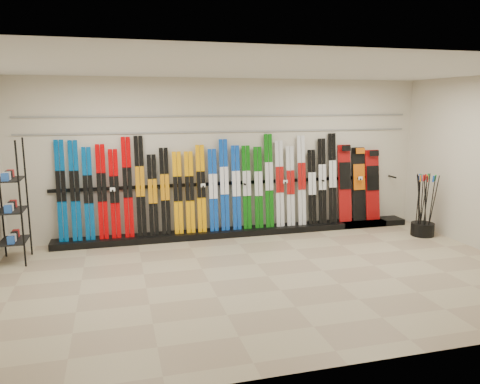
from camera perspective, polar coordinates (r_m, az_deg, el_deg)
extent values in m
plane|color=tan|center=(7.08, 3.40, -10.19)|extent=(8.00, 8.00, 0.00)
plane|color=beige|center=(9.07, -1.51, 4.23)|extent=(8.00, 0.00, 8.00)
plane|color=silver|center=(6.63, 3.69, 14.82)|extent=(8.00, 8.00, 0.00)
cube|color=black|center=(9.19, 0.23, -4.83)|extent=(8.00, 0.40, 0.12)
cube|color=#01478B|center=(8.78, -20.96, 0.10)|extent=(0.17, 0.22, 1.79)
cube|color=#01478B|center=(8.76, -19.47, 0.13)|extent=(0.17, 0.22, 1.78)
cube|color=#01478B|center=(8.75, -18.01, -0.21)|extent=(0.17, 0.21, 1.65)
cube|color=#BD0003|center=(8.73, -16.48, 0.01)|extent=(0.17, 0.21, 1.70)
cube|color=#BD0003|center=(8.73, -15.04, -0.22)|extent=(0.17, 0.20, 1.61)
cube|color=#BD0003|center=(8.73, -13.54, 0.55)|extent=(0.17, 0.23, 1.82)
cube|color=black|center=(8.74, -12.07, 0.68)|extent=(0.17, 0.23, 1.84)
cube|color=black|center=(8.76, -10.59, -0.38)|extent=(0.17, 0.19, 1.49)
cube|color=black|center=(8.78, -9.13, 0.07)|extent=(0.17, 0.20, 1.61)
cube|color=#F29F06|center=(8.81, -7.59, -0.11)|extent=(0.17, 0.19, 1.53)
cube|color=#F29F06|center=(8.84, -6.16, -0.05)|extent=(0.17, 0.19, 1.53)
cube|color=#F29F06|center=(8.87, -4.77, 0.40)|extent=(0.17, 0.21, 1.64)
cube|color=#0D42B2|center=(8.92, -3.30, 0.21)|extent=(0.17, 0.20, 1.56)
cube|color=#0D42B2|center=(8.96, -1.93, 0.85)|extent=(0.17, 0.22, 1.74)
cube|color=#0D42B2|center=(9.02, -0.47, 0.52)|extent=(0.17, 0.20, 1.62)
cube|color=#0D5D0D|center=(9.07, 0.82, 0.56)|extent=(0.17, 0.20, 1.61)
cube|color=#0D5D0D|center=(9.14, 2.25, 0.54)|extent=(0.17, 0.20, 1.59)
cube|color=#0D5D0D|center=(9.20, 3.55, 1.37)|extent=(0.17, 0.23, 1.83)
cube|color=silver|center=(9.28, 4.85, 1.00)|extent=(0.17, 0.21, 1.69)
cube|color=silver|center=(9.36, 6.16, 0.71)|extent=(0.17, 0.20, 1.58)
cube|color=silver|center=(9.44, 7.51, 1.39)|extent=(0.17, 0.22, 1.78)
cube|color=black|center=(9.54, 8.76, 0.58)|extent=(0.17, 0.19, 1.50)
cube|color=black|center=(9.62, 9.98, 1.30)|extent=(0.17, 0.21, 1.72)
cube|color=black|center=(9.72, 11.20, 1.65)|extent=(0.17, 0.23, 1.82)
cube|color=#990C0C|center=(9.89, 12.64, 1.05)|extent=(0.28, 0.24, 1.58)
cube|color=black|center=(10.04, 14.26, 0.94)|extent=(0.29, 0.23, 1.52)
cube|color=#990C0C|center=(10.20, 15.83, 0.84)|extent=(0.31, 0.23, 1.46)
cube|color=black|center=(8.27, -26.19, -1.06)|extent=(0.40, 0.60, 1.99)
cylinder|color=black|center=(9.78, 21.35, -4.24)|extent=(0.44, 0.44, 0.25)
cylinder|color=black|center=(9.60, 21.25, -1.52)|extent=(0.09, 0.13, 1.18)
cylinder|color=black|center=(9.63, 21.64, -1.52)|extent=(0.13, 0.05, 1.18)
cylinder|color=black|center=(9.60, 21.02, -1.51)|extent=(0.12, 0.14, 1.17)
cylinder|color=black|center=(9.69, 20.99, -1.40)|extent=(0.09, 0.16, 1.17)
cylinder|color=black|center=(9.50, 21.65, -1.68)|extent=(0.08, 0.08, 1.18)
cylinder|color=black|center=(9.72, 20.99, -1.37)|extent=(0.09, 0.15, 1.17)
cylinder|color=black|center=(9.55, 22.27, -1.66)|extent=(0.04, 0.10, 1.18)
cylinder|color=black|center=(9.81, 21.75, -1.31)|extent=(0.10, 0.03, 1.18)
cylinder|color=black|center=(9.71, 21.45, -1.41)|extent=(0.04, 0.12, 1.18)
cylinder|color=black|center=(9.55, 20.94, -1.57)|extent=(0.16, 0.07, 1.17)
cylinder|color=black|center=(9.71, 20.83, -1.37)|extent=(0.06, 0.05, 1.18)
cylinder|color=black|center=(9.69, 22.48, -1.50)|extent=(0.10, 0.14, 1.17)
cube|color=gray|center=(9.01, -1.49, 7.38)|extent=(7.60, 0.02, 0.03)
cube|color=gray|center=(9.00, -1.50, 9.28)|extent=(7.60, 0.02, 0.03)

